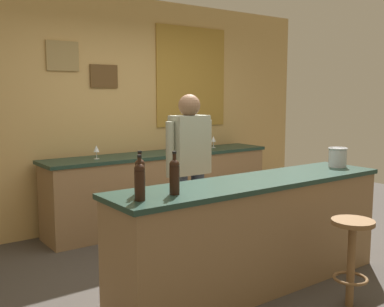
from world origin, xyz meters
name	(u,v)px	position (x,y,z in m)	size (l,w,h in m)	color
ground_plane	(223,271)	(0.00, 0.00, 0.00)	(10.00, 10.00, 0.00)	#423D38
back_wall	(120,110)	(0.02, 2.03, 1.42)	(6.00, 0.09, 2.80)	tan
bar_counter	(254,234)	(0.00, -0.40, 0.46)	(2.60, 0.60, 0.92)	olive
side_counter	(163,188)	(0.40, 1.65, 0.45)	(3.00, 0.56, 0.90)	olive
bartender	(189,166)	(-0.07, 0.43, 0.94)	(0.52, 0.21, 1.62)	#384766
bar_stool	(352,248)	(0.35, -1.10, 0.46)	(0.32, 0.32, 0.68)	brown
wine_bottle_a	(140,180)	(-1.13, -0.48, 1.06)	(0.07, 0.07, 0.31)	black
wine_bottle_b	(140,175)	(-1.03, -0.30, 1.06)	(0.07, 0.07, 0.31)	black
wine_bottle_c	(174,175)	(-0.84, -0.47, 1.06)	(0.07, 0.07, 0.31)	black
ice_bucket	(338,157)	(1.12, -0.38, 1.02)	(0.19, 0.19, 0.19)	#B7BABF
wine_glass_a	(96,149)	(-0.48, 1.63, 1.01)	(0.07, 0.07, 0.16)	silver
wine_glass_b	(174,143)	(0.61, 1.69, 1.01)	(0.07, 0.07, 0.16)	silver
wine_glass_c	(206,141)	(1.05, 1.61, 1.01)	(0.07, 0.07, 0.16)	silver
wine_glass_d	(213,139)	(1.26, 1.71, 1.01)	(0.07, 0.07, 0.16)	silver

